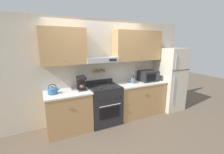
{
  "coord_description": "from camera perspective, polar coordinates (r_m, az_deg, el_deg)",
  "views": [
    {
      "loc": [
        -1.36,
        -2.92,
        1.97
      ],
      "look_at": [
        0.2,
        0.28,
        1.17
      ],
      "focal_mm": 24.0,
      "sensor_mm": 36.0,
      "label": 1
    }
  ],
  "objects": [
    {
      "name": "utensil_crock",
      "position": [
        4.07,
        8.01,
        -1.31
      ],
      "size": [
        0.12,
        0.12,
        0.29
      ],
      "color": "slate",
      "rests_on": "counter_right"
    },
    {
      "name": "ground_plane",
      "position": [
        3.77,
        -0.88,
        -18.74
      ],
      "size": [
        16.0,
        16.0,
        0.0
      ],
      "primitive_type": "plane",
      "color": "brown"
    },
    {
      "name": "tea_kettle",
      "position": [
        3.41,
        -21.67,
        -4.77
      ],
      "size": [
        0.25,
        0.2,
        0.22
      ],
      "color": "teal",
      "rests_on": "counter_left"
    },
    {
      "name": "wall_back",
      "position": [
        3.86,
        -3.56,
        5.81
      ],
      "size": [
        5.2,
        0.46,
        2.55
      ],
      "color": "beige",
      "rests_on": "ground_plane"
    },
    {
      "name": "counter_left",
      "position": [
        3.62,
        -16.15,
        -12.43
      ],
      "size": [
        0.99,
        0.67,
        0.92
      ],
      "color": "tan",
      "rests_on": "ground_plane"
    },
    {
      "name": "coffee_maker",
      "position": [
        3.51,
        -11.58,
        -2.25
      ],
      "size": [
        0.19,
        0.22,
        0.32
      ],
      "color": "black",
      "rests_on": "counter_left"
    },
    {
      "name": "counter_right",
      "position": [
        4.34,
        10.24,
        -7.85
      ],
      "size": [
        1.4,
        0.67,
        0.92
      ],
      "color": "tan",
      "rests_on": "ground_plane"
    },
    {
      "name": "stove_range",
      "position": [
        3.82,
        -2.99,
        -10.25
      ],
      "size": [
        0.74,
        0.7,
        1.04
      ],
      "color": "#232326",
      "rests_on": "ground_plane"
    },
    {
      "name": "refrigerator",
      "position": [
        4.84,
        21.08,
        -0.67
      ],
      "size": [
        0.68,
        0.78,
        1.84
      ],
      "color": "beige",
      "rests_on": "ground_plane"
    },
    {
      "name": "microwave",
      "position": [
        4.37,
        13.68,
        0.41
      ],
      "size": [
        0.49,
        0.39,
        0.29
      ],
      "color": "#232326",
      "rests_on": "counter_right"
    }
  ]
}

